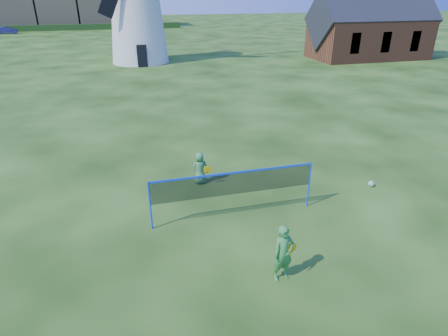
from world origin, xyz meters
TOP-DOWN VIEW (x-y plane):
  - ground at (0.00, 0.00)m, footprint 220.00×220.00m
  - chapel at (22.30, 25.72)m, footprint 11.97×5.81m
  - badminton_net at (0.39, 0.07)m, footprint 5.05×0.05m
  - player_girl at (0.76, -2.87)m, footprint 0.71×0.43m
  - player_boy at (-0.14, 2.55)m, footprint 0.65×0.42m
  - play_ball at (5.72, 0.70)m, footprint 0.22×0.22m
  - hedge at (-22.00, 66.00)m, footprint 62.00×0.80m
  - car_right at (-20.21, 62.45)m, footprint 3.40×1.53m

SIDE VIEW (x-z plane):
  - ground at x=0.00m, z-range 0.00..0.00m
  - play_ball at x=5.72m, z-range 0.00..0.22m
  - hedge at x=-22.00m, z-range 0.00..1.00m
  - car_right at x=-20.21m, z-range 0.00..1.08m
  - player_boy at x=-0.14m, z-range 0.00..1.19m
  - player_girl at x=0.76m, z-range 0.00..1.47m
  - badminton_net at x=0.39m, z-range 0.36..1.91m
  - chapel at x=22.30m, z-range -2.21..7.91m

